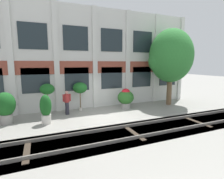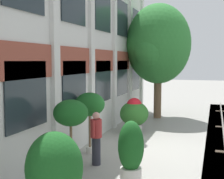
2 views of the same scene
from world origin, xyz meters
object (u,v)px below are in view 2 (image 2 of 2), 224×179
broadleaf_tree (158,46)px  potted_plant_stone_basin (131,152)px  potted_plant_terracotta_small (71,116)px  potted_plant_ribbed_drum (54,174)px  resident_by_doorway (96,137)px  potted_plant_tall_urn (90,105)px  potted_plant_glazed_jar (134,114)px

broadleaf_tree → potted_plant_stone_basin: broadleaf_tree is taller
potted_plant_terracotta_small → potted_plant_ribbed_drum: bearing=-161.5°
broadleaf_tree → resident_by_doorway: size_ratio=3.84×
potted_plant_stone_basin → potted_plant_ribbed_drum: 2.29m
potted_plant_stone_basin → potted_plant_ribbed_drum: (-2.09, 0.92, 0.10)m
potted_plant_tall_urn → potted_plant_terracotta_small: potted_plant_terracotta_small is taller
potted_plant_terracotta_small → resident_by_doorway: (1.17, -0.25, -0.81)m
potted_plant_terracotta_small → potted_plant_ribbed_drum: potted_plant_terracotta_small is taller
potted_plant_ribbed_drum → potted_plant_tall_urn: bearing=14.3°
potted_plant_stone_basin → resident_by_doorway: 1.98m
potted_plant_stone_basin → resident_by_doorway: (1.37, 1.43, -0.06)m
potted_plant_stone_basin → potted_plant_terracotta_small: (0.20, 1.68, 0.75)m
potted_plant_tall_urn → broadleaf_tree: bearing=-8.0°
potted_plant_stone_basin → potted_plant_ribbed_drum: size_ratio=0.93×
broadleaf_tree → resident_by_doorway: (-8.23, 0.37, -3.03)m
potted_plant_glazed_jar → resident_by_doorway: (-4.37, 0.05, 0.03)m
potted_plant_stone_basin → potted_plant_ribbed_drum: potted_plant_ribbed_drum is taller
potted_plant_glazed_jar → resident_by_doorway: resident_by_doorway is taller
potted_plant_stone_basin → potted_plant_tall_urn: (2.41, 2.07, 0.71)m
broadleaf_tree → potted_plant_terracotta_small: broadleaf_tree is taller
potted_plant_terracotta_small → broadleaf_tree: bearing=-3.8°
potted_plant_glazed_jar → potted_plant_terracotta_small: size_ratio=0.72×
potted_plant_tall_urn → potted_plant_ribbed_drum: size_ratio=1.14×
potted_plant_ribbed_drum → potted_plant_stone_basin: bearing=-23.7°
potted_plant_glazed_jar → potted_plant_tall_urn: 3.49m
potted_plant_stone_basin → potted_plant_tall_urn: size_ratio=0.82×
broadleaf_tree → potted_plant_ribbed_drum: broadleaf_tree is taller
potted_plant_ribbed_drum → resident_by_doorway: bearing=8.4°
potted_plant_tall_urn → resident_by_doorway: size_ratio=1.29×
potted_plant_ribbed_drum → broadleaf_tree: bearing=0.7°
potted_plant_terracotta_small → potted_plant_stone_basin: bearing=-96.6°
potted_plant_terracotta_small → resident_by_doorway: potted_plant_terracotta_small is taller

